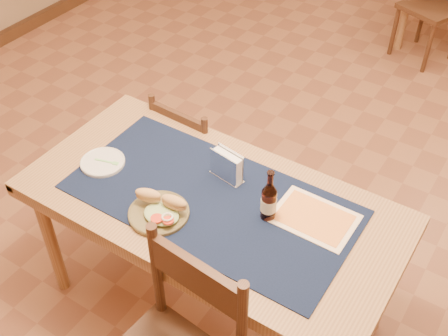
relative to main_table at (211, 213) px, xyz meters
The scene contains 11 objects.
main_table is the anchor object (origin of this frame).
placemat 0.09m from the main_table, ahead, with size 1.20×0.60×0.01m, color #0E1735.
baseboard 1.01m from the main_table, 90.00° to the left, with size 6.00×7.00×0.10m.
chair_main_far 0.71m from the main_table, 130.81° to the left, with size 0.40×0.40×0.83m.
chair_back_near 3.00m from the main_table, 88.04° to the left, with size 0.52×0.52×0.87m.
sandwich_plate 0.25m from the main_table, 122.73° to the right, with size 0.25×0.25×0.09m.
side_plate 0.54m from the main_table, behind, with size 0.20×0.20×0.02m.
fork 0.51m from the main_table, behind, with size 0.11×0.04×0.00m.
beer_bottle 0.31m from the main_table, ahead, with size 0.06×0.06×0.24m.
napkin_holder 0.21m from the main_table, 95.56° to the left, with size 0.16×0.08×0.14m.
menu_card 0.44m from the main_table, 17.49° to the left, with size 0.33×0.24×0.01m.
Camera 1 is at (0.94, -2.16, 2.40)m, focal length 45.00 mm.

